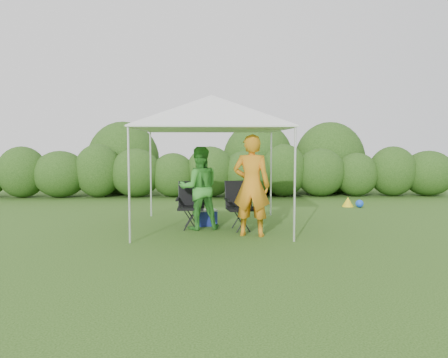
{
  "coord_description": "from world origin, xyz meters",
  "views": [
    {
      "loc": [
        -0.08,
        -8.86,
        1.78
      ],
      "look_at": [
        0.26,
        0.4,
        1.05
      ],
      "focal_mm": 35.0,
      "sensor_mm": 36.0,
      "label": 1
    }
  ],
  "objects_px": {
    "woman": "(199,188)",
    "chair_left": "(191,202)",
    "man": "(251,185)",
    "chair_right": "(240,202)",
    "cooler": "(207,217)",
    "canopy": "(212,113)"
  },
  "relations": [
    {
      "from": "canopy",
      "to": "chair_right",
      "type": "xyz_separation_m",
      "value": [
        0.59,
        -0.28,
        -1.89
      ]
    },
    {
      "from": "canopy",
      "to": "cooler",
      "type": "xyz_separation_m",
      "value": [
        -0.11,
        0.17,
        -2.28
      ]
    },
    {
      "from": "canopy",
      "to": "cooler",
      "type": "bearing_deg",
      "value": 122.03
    },
    {
      "from": "woman",
      "to": "chair_left",
      "type": "bearing_deg",
      "value": -49.88
    },
    {
      "from": "man",
      "to": "cooler",
      "type": "bearing_deg",
      "value": -37.7
    },
    {
      "from": "chair_left",
      "to": "cooler",
      "type": "height_order",
      "value": "chair_left"
    },
    {
      "from": "canopy",
      "to": "woman",
      "type": "relative_size",
      "value": 1.78
    },
    {
      "from": "canopy",
      "to": "chair_right",
      "type": "relative_size",
      "value": 3.05
    },
    {
      "from": "canopy",
      "to": "chair_left",
      "type": "relative_size",
      "value": 3.13
    },
    {
      "from": "chair_left",
      "to": "chair_right",
      "type": "bearing_deg",
      "value": -10.96
    },
    {
      "from": "cooler",
      "to": "canopy",
      "type": "bearing_deg",
      "value": -73.03
    },
    {
      "from": "man",
      "to": "woman",
      "type": "height_order",
      "value": "man"
    },
    {
      "from": "chair_left",
      "to": "canopy",
      "type": "bearing_deg",
      "value": 9.65
    },
    {
      "from": "man",
      "to": "woman",
      "type": "distance_m",
      "value": 1.27
    },
    {
      "from": "canopy",
      "to": "chair_left",
      "type": "xyz_separation_m",
      "value": [
        -0.44,
        -0.07,
        -1.9
      ]
    },
    {
      "from": "chair_right",
      "to": "cooler",
      "type": "relative_size",
      "value": 2.09
    },
    {
      "from": "chair_left",
      "to": "cooler",
      "type": "distance_m",
      "value": 0.56
    },
    {
      "from": "cooler",
      "to": "chair_right",
      "type": "bearing_deg",
      "value": -48.24
    },
    {
      "from": "chair_right",
      "to": "chair_left",
      "type": "distance_m",
      "value": 1.06
    },
    {
      "from": "canopy",
      "to": "chair_left",
      "type": "height_order",
      "value": "canopy"
    },
    {
      "from": "canopy",
      "to": "chair_right",
      "type": "height_order",
      "value": "canopy"
    },
    {
      "from": "cooler",
      "to": "chair_left",
      "type": "bearing_deg",
      "value": -159.8
    }
  ]
}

